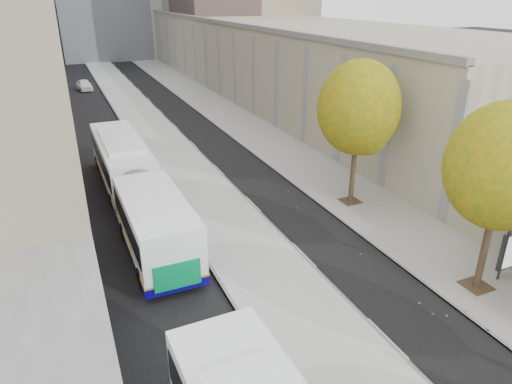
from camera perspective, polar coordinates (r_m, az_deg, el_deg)
bus_platform at (r=35.14m, az=-10.86°, el=5.02°), size 4.25×150.00×0.15m
sidewalk at (r=37.55m, az=1.15°, el=6.60°), size 4.75×150.00×0.08m
building_tan at (r=67.40m, az=-0.26°, el=17.63°), size 18.00×92.00×8.00m
tree_c at (r=18.81m, az=28.55°, el=2.78°), size 4.20×4.20×7.28m
tree_d at (r=24.99m, az=12.72°, el=10.19°), size 4.40×4.40×7.60m
bus_far at (r=25.42m, az=-14.98°, el=0.98°), size 2.79×17.49×2.91m
distant_car at (r=61.33m, az=-20.66°, el=12.41°), size 1.90×3.94×1.30m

